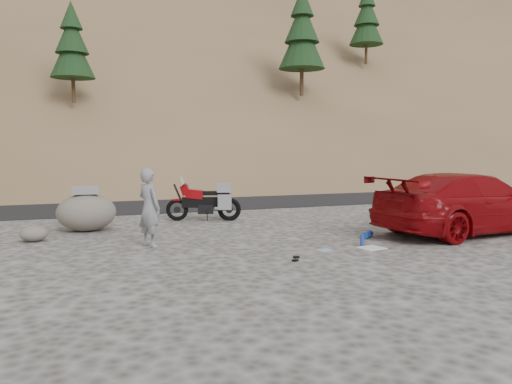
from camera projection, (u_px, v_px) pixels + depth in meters
ground at (262, 241)px, 11.57m from camera, size 140.00×140.00×0.00m
road at (183, 201)px, 20.00m from camera, size 120.00×7.00×0.05m
hillside at (115, 55)px, 48.81m from camera, size 120.00×73.00×46.72m
motorcycle at (207, 202)px, 14.73m from camera, size 2.15×1.02×1.32m
man at (150, 247)px, 10.94m from camera, size 0.66×0.75×1.72m
red_car at (467, 233)px, 12.66m from camera, size 5.50×2.80×1.53m
boulder at (86, 212)px, 12.91m from camera, size 1.77×1.61×1.15m
small_rock at (34, 234)px, 11.51m from camera, size 0.63×0.57×0.37m
gear_white_cloth at (372, 248)px, 10.74m from camera, size 0.58×0.54×0.02m
gear_blue_mat at (367, 235)px, 11.96m from camera, size 0.41×0.37×0.16m
gear_bottle at (362, 240)px, 11.02m from camera, size 0.09×0.09×0.24m
gear_glove_a at (296, 257)px, 9.82m from camera, size 0.15×0.14×0.04m
gear_glove_b at (295, 260)px, 9.53m from camera, size 0.14×0.12×0.04m
gear_blue_cloth at (325, 250)px, 10.53m from camera, size 0.32×0.26×0.01m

